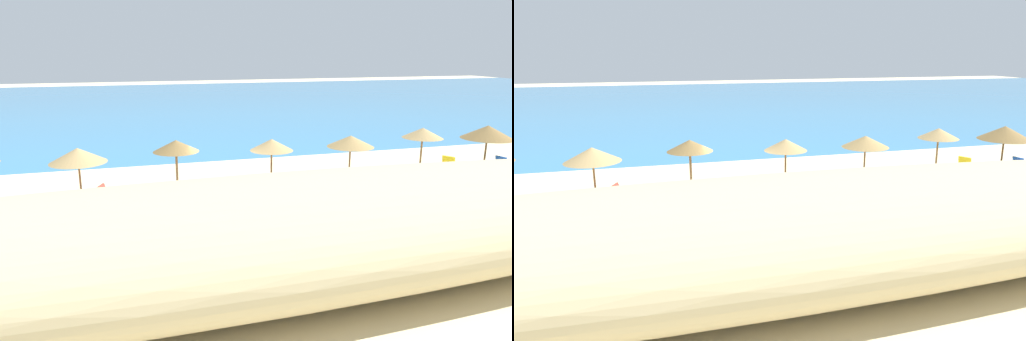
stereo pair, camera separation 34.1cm
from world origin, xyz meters
TOP-DOWN VIEW (x-y plane):
  - ground_plane at (0.00, 0.00)m, footprint 160.00×160.00m
  - sea_water at (0.00, 39.43)m, footprint 160.00×63.39m
  - dune_ridge at (-0.64, -7.51)m, footprint 42.42×6.64m
  - beach_umbrella_2 at (-5.66, 1.01)m, footprint 2.26×2.26m
  - beach_umbrella_3 at (-1.80, 0.70)m, footprint 1.91×1.91m
  - beach_umbrella_4 at (2.38, 0.77)m, footprint 1.91×1.91m
  - beach_umbrella_5 at (6.37, 1.06)m, footprint 2.20×2.20m
  - beach_umbrella_6 at (10.28, 1.08)m, footprint 1.96×1.96m
  - beach_umbrella_7 at (14.09, 1.00)m, footprint 2.61×2.61m
  - lounge_chair_1 at (14.26, 0.32)m, footprint 1.45×0.92m
  - lounge_chair_2 at (-5.13, 0.28)m, footprint 1.56×1.13m
  - lounge_chair_3 at (11.21, 0.45)m, footprint 1.76×1.35m
  - lounge_chair_4 at (2.88, -0.56)m, footprint 1.48×1.16m
  - beach_ball at (-3.49, 0.96)m, footprint 0.39×0.39m

SIDE VIEW (x-z plane):
  - ground_plane at x=0.00m, z-range 0.00..0.00m
  - sea_water at x=0.00m, z-range 0.00..0.01m
  - beach_ball at x=-3.49m, z-range 0.00..0.39m
  - lounge_chair_3 at x=11.21m, z-range -0.15..1.02m
  - lounge_chair_4 at x=2.88m, z-range -0.10..0.99m
  - lounge_chair_1 at x=14.26m, z-range -0.07..0.97m
  - lounge_chair_2 at x=-5.13m, z-range -0.12..1.03m
  - dune_ridge at x=-0.64m, z-range 0.00..3.04m
  - beach_umbrella_5 at x=6.37m, z-range 0.93..3.33m
  - beach_umbrella_7 at x=14.09m, z-range 0.93..3.48m
  - beach_umbrella_2 at x=-5.66m, z-range 0.96..3.48m
  - beach_umbrella_4 at x=2.38m, z-range 0.99..3.49m
  - beach_umbrella_6 at x=10.28m, z-range 1.03..3.62m
  - beach_umbrella_3 at x=-1.80m, z-range 1.09..3.77m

